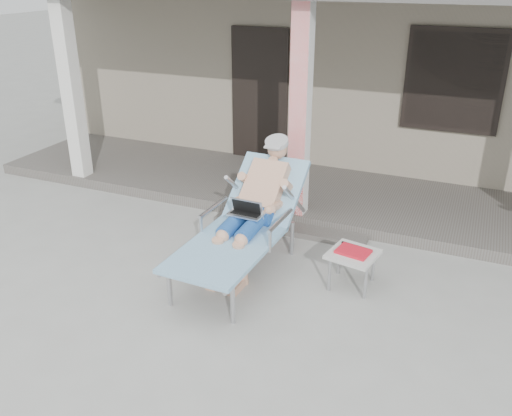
% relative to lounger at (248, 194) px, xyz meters
% --- Properties ---
extents(ground, '(60.00, 60.00, 0.00)m').
position_rel_lounger_xyz_m(ground, '(0.13, -0.88, -0.86)').
color(ground, '#9E9E99').
rests_on(ground, ground).
extents(house, '(10.40, 5.40, 3.30)m').
position_rel_lounger_xyz_m(house, '(0.13, 5.61, 0.80)').
color(house, gray).
rests_on(house, ground).
extents(porch_deck, '(10.00, 2.00, 0.15)m').
position_rel_lounger_xyz_m(porch_deck, '(0.13, 2.12, -0.79)').
color(porch_deck, '#605B56').
rests_on(porch_deck, ground).
extents(porch_step, '(2.00, 0.30, 0.07)m').
position_rel_lounger_xyz_m(porch_step, '(0.13, 0.97, -0.83)').
color(porch_step, '#605B56').
rests_on(porch_step, ground).
extents(lounger, '(0.89, 2.18, 1.40)m').
position_rel_lounger_xyz_m(lounger, '(0.00, 0.00, 0.00)').
color(lounger, '#B7B7BC').
rests_on(lounger, ground).
extents(side_table, '(0.55, 0.55, 0.42)m').
position_rel_lounger_xyz_m(side_table, '(1.18, 0.01, -0.51)').
color(side_table, beige).
rests_on(side_table, ground).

